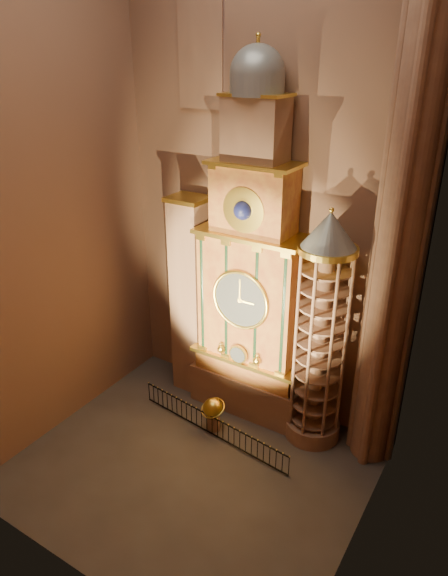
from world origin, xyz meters
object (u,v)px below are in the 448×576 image
Objects in this scene: iron_railing at (212,426)px; portrait_tower at (191,297)px; stair_turret at (320,335)px; celestial_globe at (213,411)px; astronomical_clock at (252,284)px.

portrait_tower is at bearing 137.08° from iron_railing.
stair_turret is at bearing -2.33° from portrait_tower.
celestial_globe is at bearing -152.11° from stair_turret.
stair_turret is 6.60m from iron_railing.
iron_railing is (0.21, -0.40, -0.44)m from celestial_globe.
astronomical_clock is at bearing 82.87° from iron_railing.
astronomical_clock reaches higher than celestial_globe.
iron_railing is (-0.35, -2.82, -6.12)m from astronomical_clock.
astronomical_clock is 10.02× the size of celestial_globe.
portrait_tower reaches higher than celestial_globe.
stair_turret reaches higher than celestial_globe.
portrait_tower is 1.24× the size of iron_railing.
iron_railing is (3.05, -2.83, -4.59)m from portrait_tower.
stair_turret reaches higher than iron_railing.
celestial_globe is (-0.56, -2.41, -5.68)m from astronomical_clock.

